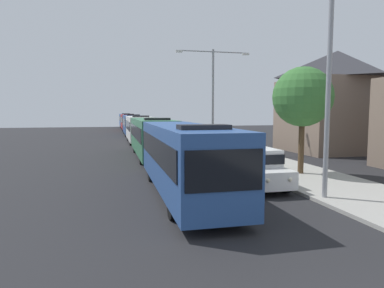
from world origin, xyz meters
name	(u,v)px	position (x,y,z in m)	size (l,w,h in m)	color
bus_lead	(184,156)	(-1.30, 11.47, 1.69)	(2.58, 11.26, 3.21)	#284C8C
bus_second_in_line	(151,136)	(-1.30, 24.10, 1.69)	(2.58, 12.17, 3.21)	#33724C
bus_middle	(139,128)	(-1.30, 37.49, 1.69)	(2.58, 11.27, 3.21)	silver
bus_fourth_in_line	(132,124)	(-1.30, 50.53, 1.69)	(2.58, 11.91, 3.21)	#284C8C
bus_rear	(128,122)	(-1.30, 64.32, 1.69)	(2.58, 12.24, 3.21)	maroon
bus_tail_end	(125,120)	(-1.30, 77.46, 1.69)	(2.58, 12.04, 3.21)	#284C8C
white_suv	(256,166)	(2.40, 12.05, 1.03)	(1.86, 4.66, 1.90)	white
streetlamp_near	(329,63)	(4.10, 9.01, 5.59)	(6.03, 0.28, 8.95)	gray
streetlamp_mid	(213,90)	(4.10, 25.08, 5.49)	(6.43, 0.28, 8.73)	gray
roadside_tree	(303,97)	(6.07, 14.17, 4.45)	(3.35, 3.35, 6.00)	#4C3823
house_distant_gabled	(336,101)	(15.63, 24.43, 4.65)	(8.87, 8.26, 9.11)	#7A6656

